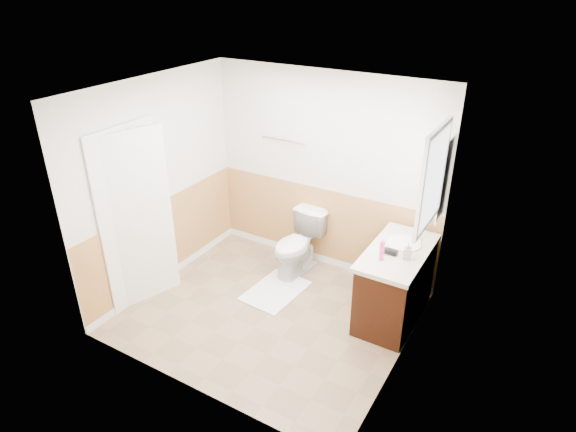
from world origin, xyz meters
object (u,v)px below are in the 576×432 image
Objects in this scene: bath_mat at (276,291)px; lotion_bottle at (382,250)px; vanity_cabinet at (395,286)px; toilet at (297,245)px; soap_dispenser at (408,251)px.

bath_mat is 3.64× the size of lotion_bottle.
vanity_cabinet is 5.00× the size of lotion_bottle.
toilet is 0.98× the size of bath_mat.
vanity_cabinet is at bearing 11.35° from bath_mat.
vanity_cabinet is at bearing 136.79° from soap_dispenser.
lotion_bottle is (1.27, -0.52, 0.57)m from toilet.
toilet is at bearing 166.32° from soap_dispenser.
vanity_cabinet reaches higher than bath_mat.
toilet is 3.57× the size of lotion_bottle.
soap_dispenser reaches higher than toilet.
soap_dispenser is at bearing 35.56° from lotion_bottle.
toilet is 0.65m from bath_mat.
lotion_bottle reaches higher than soap_dispenser.
lotion_bottle is (-0.10, -0.27, 0.56)m from vanity_cabinet.
soap_dispenser is at bearing -9.50° from toilet.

